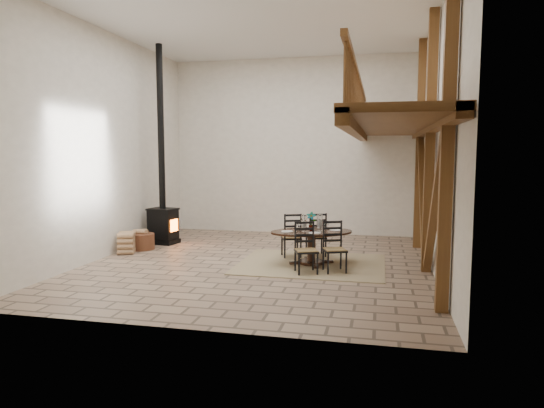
% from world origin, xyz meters
% --- Properties ---
extents(ground, '(8.00, 8.00, 0.00)m').
position_xyz_m(ground, '(0.00, 0.00, 0.00)').
color(ground, '#997E66').
rests_on(ground, ground).
extents(room_shell, '(7.02, 8.02, 5.01)m').
position_xyz_m(room_shell, '(1.19, 0.00, 3.01)').
color(room_shell, white).
rests_on(room_shell, ground).
extents(rug, '(3.00, 2.50, 0.02)m').
position_xyz_m(rug, '(1.10, 0.08, 0.01)').
color(rug, tan).
rests_on(rug, ground).
extents(dining_table, '(1.97, 2.13, 1.10)m').
position_xyz_m(dining_table, '(1.10, 0.08, 0.41)').
color(dining_table, black).
rests_on(dining_table, ground).
extents(wood_stove, '(0.79, 0.65, 5.00)m').
position_xyz_m(wood_stove, '(-2.95, 1.61, 1.11)').
color(wood_stove, black).
rests_on(wood_stove, ground).
extents(log_basket, '(0.58, 0.58, 0.48)m').
position_xyz_m(log_basket, '(-3.12, 0.78, 0.21)').
color(log_basket, brown).
rests_on(log_basket, ground).
extents(log_stack, '(0.50, 0.58, 0.49)m').
position_xyz_m(log_stack, '(-3.25, 0.29, 0.24)').
color(log_stack, tan).
rests_on(log_stack, ground).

